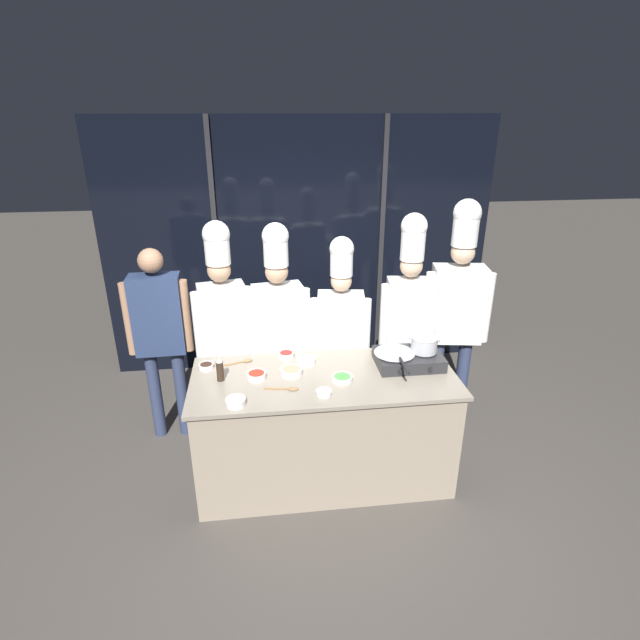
{
  "coord_description": "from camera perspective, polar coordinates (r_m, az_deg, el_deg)",
  "views": [
    {
      "loc": [
        -0.43,
        -3.22,
        2.75
      ],
      "look_at": [
        0.0,
        0.25,
        1.26
      ],
      "focal_mm": 28.0,
      "sensor_mm": 36.0,
      "label": 1
    }
  ],
  "objects": [
    {
      "name": "squeeze_bottle_soy",
      "position": [
        3.71,
        -11.36,
        -5.53
      ],
      "size": [
        0.05,
        0.05,
        0.19
      ],
      "color": "#332319",
      "rests_on": "demo_counter"
    },
    {
      "name": "ground_plane",
      "position": [
        4.26,
        0.43,
        -17.15
      ],
      "size": [
        24.0,
        24.0,
        0.0
      ],
      "primitive_type": "plane",
      "color": "#47423D"
    },
    {
      "name": "prep_bowl_rice",
      "position": [
        3.5,
        0.43,
        -8.25
      ],
      "size": [
        0.11,
        0.11,
        0.03
      ],
      "color": "white",
      "rests_on": "demo_counter"
    },
    {
      "name": "person_guest",
      "position": [
        4.38,
        -17.87,
        -0.8
      ],
      "size": [
        0.54,
        0.22,
        1.74
      ],
      "rotation": [
        0.0,
        0.0,
        3.17
      ],
      "color": "#2D3856",
      "rests_on": "ground_plane"
    },
    {
      "name": "window_wall_back",
      "position": [
        5.41,
        -2.29,
        8.09
      ],
      "size": [
        4.12,
        0.09,
        2.7
      ],
      "color": "black",
      "rests_on": "ground_plane"
    },
    {
      "name": "prep_bowl_mushrooms",
      "position": [
        3.75,
        -3.28,
        -5.84
      ],
      "size": [
        0.17,
        0.17,
        0.05
      ],
      "color": "white",
      "rests_on": "demo_counter"
    },
    {
      "name": "chef_apprentice",
      "position": [
        4.48,
        15.42,
        2.08
      ],
      "size": [
        0.58,
        0.3,
        2.08
      ],
      "rotation": [
        0.0,
        0.0,
        2.99
      ],
      "color": "#2D3856",
      "rests_on": "ground_plane"
    },
    {
      "name": "serving_spoon_solid",
      "position": [
        3.97,
        -8.69,
        -4.69
      ],
      "size": [
        0.22,
        0.09,
        0.02
      ],
      "color": "olive",
      "rests_on": "demo_counter"
    },
    {
      "name": "portable_stove",
      "position": [
        3.93,
        10.08,
        -4.36
      ],
      "size": [
        0.5,
        0.37,
        0.11
      ],
      "color": "#28282B",
      "rests_on": "demo_counter"
    },
    {
      "name": "prep_bowl_soy_glaze",
      "position": [
        3.92,
        -12.87,
        -5.14
      ],
      "size": [
        0.11,
        0.11,
        0.04
      ],
      "color": "white",
      "rests_on": "demo_counter"
    },
    {
      "name": "prep_bowl_bell_pepper",
      "position": [
        3.99,
        -3.88,
        -3.99
      ],
      "size": [
        0.12,
        0.12,
        0.05
      ],
      "color": "white",
      "rests_on": "demo_counter"
    },
    {
      "name": "stock_pot",
      "position": [
        3.91,
        11.82,
        -2.66
      ],
      "size": [
        0.23,
        0.21,
        0.12
      ],
      "color": "#B7BABF",
      "rests_on": "portable_stove"
    },
    {
      "name": "demo_counter",
      "position": [
        3.98,
        0.45,
        -12.14
      ],
      "size": [
        1.98,
        0.85,
        0.91
      ],
      "color": "gray",
      "rests_on": "ground_plane"
    },
    {
      "name": "prep_bowl_bean_sprouts",
      "position": [
        3.43,
        -9.62,
        -9.15
      ],
      "size": [
        0.14,
        0.14,
        0.05
      ],
      "color": "white",
      "rests_on": "demo_counter"
    },
    {
      "name": "prep_bowl_scallions",
      "position": [
        3.67,
        2.56,
        -6.62
      ],
      "size": [
        0.15,
        0.15,
        0.04
      ],
      "color": "white",
      "rests_on": "demo_counter"
    },
    {
      "name": "prep_bowl_chili_flakes",
      "position": [
        3.72,
        -7.27,
        -6.27
      ],
      "size": [
        0.15,
        0.15,
        0.05
      ],
      "color": "white",
      "rests_on": "demo_counter"
    },
    {
      "name": "chef_pastry",
      "position": [
        4.34,
        10.05,
        1.5
      ],
      "size": [
        0.48,
        0.24,
        1.98
      ],
      "rotation": [
        0.0,
        0.0,
        3.01
      ],
      "color": "#2D3856",
      "rests_on": "ground_plane"
    },
    {
      "name": "serving_spoon_slotted",
      "position": [
        3.57,
        -3.65,
        -7.85
      ],
      "size": [
        0.25,
        0.07,
        0.02
      ],
      "color": "olive",
      "rests_on": "demo_counter"
    },
    {
      "name": "chef_line",
      "position": [
        4.26,
        2.35,
        -0.45
      ],
      "size": [
        0.51,
        0.26,
        1.81
      ],
      "rotation": [
        0.0,
        0.0,
        3.0
      ],
      "color": "#232326",
      "rests_on": "ground_plane"
    },
    {
      "name": "frying_pan",
      "position": [
        3.86,
        8.54,
        -3.47
      ],
      "size": [
        0.31,
        0.54,
        0.05
      ],
      "color": "#ADAFB5",
      "rests_on": "portable_stove"
    },
    {
      "name": "prep_bowl_chicken",
      "position": [
        3.9,
        -1.59,
        -4.62
      ],
      "size": [
        0.15,
        0.15,
        0.05
      ],
      "color": "white",
      "rests_on": "demo_counter"
    },
    {
      "name": "chef_head",
      "position": [
        4.21,
        -11.06,
        0.58
      ],
      "size": [
        0.49,
        0.26,
        1.95
      ],
      "rotation": [
        0.0,
        0.0,
        3.34
      ],
      "color": "#232326",
      "rests_on": "ground_plane"
    },
    {
      "name": "chef_sous",
      "position": [
        4.18,
        -4.79,
        0.19
      ],
      "size": [
        0.53,
        0.27,
        1.93
      ],
      "rotation": [
        0.0,
        0.0,
        3.3
      ],
      "color": "#2D3856",
      "rests_on": "ground_plane"
    }
  ]
}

